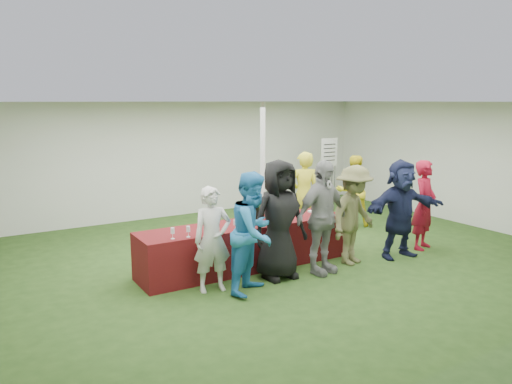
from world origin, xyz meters
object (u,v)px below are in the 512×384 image
wine_list_sign (329,158)px  customer_0 (212,239)px  dump_bucket (327,210)px  staff_back (353,191)px  customer_1 (254,233)px  customer_2 (279,220)px  customer_3 (322,218)px  customer_4 (354,215)px  serving_table (246,245)px  staff_pourer (304,194)px  customer_6 (424,205)px  customer_5 (400,209)px

wine_list_sign → customer_0: bearing=-145.1°
dump_bucket → staff_back: bearing=37.0°
customer_1 → customer_2: bearing=-9.1°
customer_3 → customer_4: bearing=-2.9°
dump_bucket → customer_1: bearing=-159.0°
serving_table → wine_list_sign: bearing=34.9°
serving_table → customer_1: bearing=-113.8°
wine_list_sign → customer_3: size_ratio=0.99×
staff_pourer → customer_6: staff_pourer is taller
customer_3 → staff_back: bearing=29.5°
wine_list_sign → customer_5: (-1.45, -3.73, -0.45)m
customer_2 → staff_back: bearing=30.4°
serving_table → customer_0: customer_0 is taller
staff_back → customer_5: bearing=91.3°
serving_table → customer_6: bearing=-13.0°
dump_bucket → wine_list_sign: bearing=50.4°
customer_2 → dump_bucket: bearing=19.3°
customer_6 → customer_1: bearing=160.2°
serving_table → staff_back: 3.62m
customer_3 → customer_6: (2.47, 0.08, -0.08)m
serving_table → staff_back: bearing=19.3°
customer_5 → customer_6: customer_5 is taller
serving_table → customer_0: size_ratio=2.35×
serving_table → customer_3: size_ratio=1.98×
staff_back → customer_3: bearing=61.5°
staff_pourer → customer_0: 3.36m
customer_4 → customer_6: (1.72, -0.01, -0.01)m
customer_0 → customer_1: 0.60m
customer_3 → serving_table: bearing=126.2°
staff_pourer → customer_1: bearing=62.4°
staff_back → customer_2: (-3.19, -1.87, 0.15)m
staff_pourer → customer_0: size_ratio=1.13×
dump_bucket → staff_back: size_ratio=0.14×
dump_bucket → wine_list_sign: 3.96m
dump_bucket → staff_pourer: staff_pourer is taller
customer_1 → customer_4: 2.08m
dump_bucket → customer_1: size_ratio=0.13×
customer_0 → customer_2: 1.13m
customer_1 → wine_list_sign: bearing=6.9°
wine_list_sign → customer_4: wine_list_sign is taller
wine_list_sign → customer_2: customer_2 is taller
staff_back → customer_6: bearing=111.3°
dump_bucket → serving_table: bearing=171.8°
dump_bucket → customer_6: (1.84, -0.56, -0.01)m
dump_bucket → customer_3: bearing=-134.8°
wine_list_sign → dump_bucket: bearing=-129.6°
serving_table → customer_1: (-0.43, -0.97, 0.50)m
customer_6 → staff_back: bearing=66.5°
customer_1 → customer_4: customer_1 is taller
customer_3 → dump_bucket: bearing=35.4°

